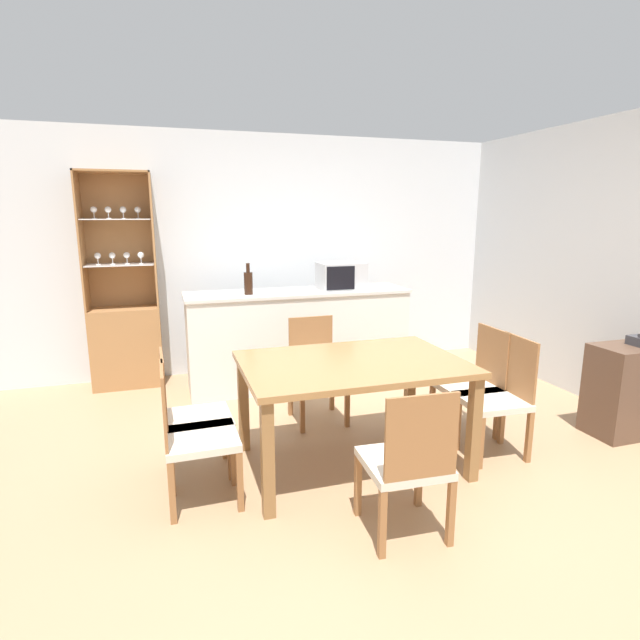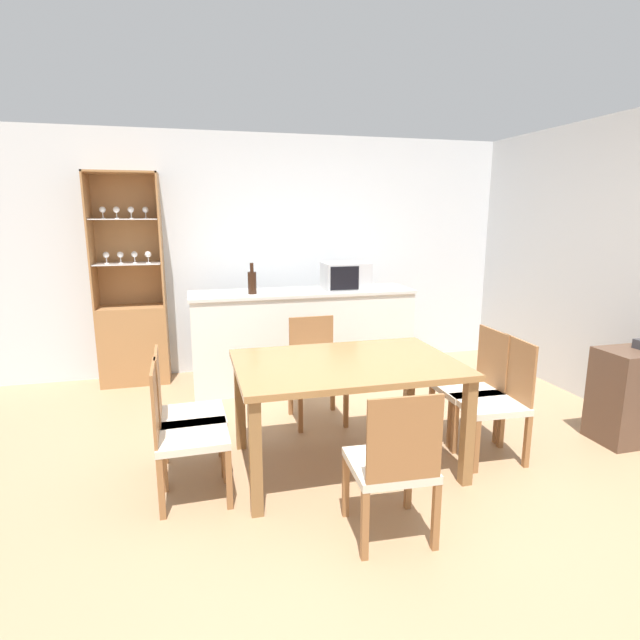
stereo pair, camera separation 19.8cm
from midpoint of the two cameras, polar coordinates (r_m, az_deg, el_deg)
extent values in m
plane|color=#A37F5B|center=(3.49, 5.75, -17.41)|extent=(18.00, 18.00, 0.00)
cube|color=silver|center=(5.60, -3.41, 7.51)|extent=(6.80, 0.06, 2.55)
cube|color=silver|center=(5.07, -0.86, -2.21)|extent=(2.19, 0.54, 0.94)
cube|color=beige|center=(4.97, -0.88, 3.19)|extent=(2.22, 0.57, 0.03)
cube|color=#A37042|center=(5.44, -19.46, -2.65)|extent=(0.67, 0.37, 0.80)
cube|color=#A37042|center=(5.46, -20.09, 8.60)|extent=(0.67, 0.02, 1.31)
cube|color=#A37042|center=(5.33, -23.78, 8.24)|extent=(0.02, 0.37, 1.31)
cube|color=#A37042|center=(5.27, -16.69, 8.71)|extent=(0.02, 0.37, 1.31)
cube|color=#A37042|center=(5.30, -20.78, 15.48)|extent=(0.67, 0.37, 0.02)
cube|color=white|center=(5.30, -20.08, 6.09)|extent=(0.62, 0.33, 0.01)
cube|color=white|center=(5.28, -20.43, 10.76)|extent=(0.62, 0.33, 0.01)
cylinder|color=white|center=(5.32, -22.22, 6.03)|extent=(0.04, 0.04, 0.01)
cylinder|color=white|center=(5.31, -22.24, 6.36)|extent=(0.01, 0.01, 0.06)
sphere|color=white|center=(5.31, -22.29, 6.91)|extent=(0.06, 0.06, 0.06)
cylinder|color=white|center=(5.32, -22.55, 10.69)|extent=(0.04, 0.04, 0.01)
cylinder|color=white|center=(5.32, -22.58, 11.02)|extent=(0.01, 0.01, 0.06)
sphere|color=white|center=(5.32, -22.63, 11.57)|extent=(0.06, 0.06, 0.06)
cylinder|color=white|center=(5.30, -20.81, 6.12)|extent=(0.04, 0.04, 0.01)
cylinder|color=white|center=(5.29, -20.83, 6.45)|extent=(0.01, 0.01, 0.06)
sphere|color=white|center=(5.29, -20.87, 7.00)|extent=(0.06, 0.06, 0.06)
cylinder|color=white|center=(5.26, -21.18, 10.79)|extent=(0.04, 0.04, 0.01)
cylinder|color=white|center=(5.26, -21.21, 11.12)|extent=(0.01, 0.01, 0.06)
sphere|color=white|center=(5.26, -21.25, 11.68)|extent=(0.06, 0.06, 0.06)
cylinder|color=white|center=(5.29, -19.39, 6.21)|extent=(0.04, 0.04, 0.01)
cylinder|color=white|center=(5.28, -19.41, 6.54)|extent=(0.01, 0.01, 0.06)
sphere|color=white|center=(5.28, -19.45, 7.09)|extent=(0.06, 0.06, 0.06)
cylinder|color=white|center=(5.26, -19.72, 10.90)|extent=(0.04, 0.04, 0.01)
cylinder|color=white|center=(5.26, -19.75, 11.23)|extent=(0.01, 0.01, 0.06)
sphere|color=white|center=(5.26, -19.79, 11.79)|extent=(0.06, 0.06, 0.06)
cylinder|color=white|center=(5.25, -17.98, 6.26)|extent=(0.04, 0.04, 0.01)
cylinder|color=white|center=(5.24, -18.01, 6.60)|extent=(0.01, 0.01, 0.06)
sphere|color=white|center=(5.24, -18.04, 7.16)|extent=(0.06, 0.06, 0.06)
cylinder|color=white|center=(5.30, -18.25, 11.00)|extent=(0.04, 0.04, 0.01)
cylinder|color=white|center=(5.30, -18.27, 11.33)|extent=(0.01, 0.01, 0.06)
sphere|color=white|center=(5.30, -18.31, 11.88)|extent=(0.06, 0.06, 0.06)
cube|color=olive|center=(3.36, 4.69, -5.07)|extent=(1.47, 1.00, 0.04)
cube|color=olive|center=(2.95, -5.42, -15.49)|extent=(0.07, 0.07, 0.71)
cube|color=olive|center=(3.41, 18.17, -12.14)|extent=(0.07, 0.07, 0.71)
cube|color=olive|center=(3.75, -7.63, -9.38)|extent=(0.07, 0.07, 0.71)
cube|color=olive|center=(4.11, 11.54, -7.53)|extent=(0.07, 0.07, 0.71)
cube|color=beige|center=(3.79, 20.23, -9.04)|extent=(0.44, 0.44, 0.05)
cube|color=#936038|center=(3.82, 23.07, -5.27)|extent=(0.04, 0.39, 0.44)
cube|color=#936038|center=(3.63, 18.95, -13.53)|extent=(0.04, 0.04, 0.38)
cube|color=#936038|center=(3.93, 16.11, -11.31)|extent=(0.04, 0.04, 0.38)
cube|color=#936038|center=(3.83, 24.00, -12.58)|extent=(0.04, 0.04, 0.38)
cube|color=#936038|center=(4.11, 20.91, -10.58)|extent=(0.04, 0.04, 0.38)
cube|color=beige|center=(4.02, 17.79, -7.64)|extent=(0.43, 0.43, 0.05)
cube|color=#936038|center=(4.06, 20.45, -4.08)|extent=(0.02, 0.39, 0.44)
cube|color=#936038|center=(3.85, 16.61, -11.82)|extent=(0.04, 0.04, 0.38)
cube|color=#936038|center=(4.16, 13.95, -9.86)|extent=(0.04, 0.04, 0.38)
cube|color=#936038|center=(4.05, 21.36, -10.97)|extent=(0.04, 0.04, 0.38)
cube|color=#936038|center=(4.34, 18.48, -9.19)|extent=(0.04, 0.04, 0.38)
cube|color=beige|center=(3.16, -12.57, -12.83)|extent=(0.43, 0.43, 0.05)
cube|color=#936038|center=(3.07, -16.57, -8.95)|extent=(0.02, 0.39, 0.44)
cube|color=#936038|center=(3.44, -9.31, -14.49)|extent=(0.04, 0.04, 0.38)
cube|color=#936038|center=(3.10, -8.49, -17.57)|extent=(0.04, 0.04, 0.38)
cube|color=#936038|center=(3.43, -15.88, -14.91)|extent=(0.04, 0.04, 0.38)
cube|color=#936038|center=(3.09, -15.88, -18.06)|extent=(0.04, 0.04, 0.38)
cube|color=beige|center=(2.82, 10.02, -16.00)|extent=(0.44, 0.44, 0.05)
cube|color=#936038|center=(2.54, 11.93, -13.21)|extent=(0.39, 0.04, 0.44)
cube|color=#936038|center=(3.02, 4.92, -18.38)|extent=(0.04, 0.04, 0.38)
cube|color=#936038|center=(3.14, 11.93, -17.36)|extent=(0.04, 0.04, 0.38)
cube|color=#936038|center=(2.71, 7.39, -22.30)|extent=(0.04, 0.04, 0.38)
cube|color=#936038|center=(2.84, 15.18, -20.88)|extent=(0.04, 0.04, 0.38)
cube|color=beige|center=(3.44, -12.77, -10.76)|extent=(0.43, 0.43, 0.05)
cube|color=#936038|center=(3.35, -16.43, -7.16)|extent=(0.03, 0.39, 0.44)
cube|color=#936038|center=(3.71, -9.82, -12.44)|extent=(0.04, 0.04, 0.38)
cube|color=#936038|center=(3.37, -9.02, -15.06)|extent=(0.04, 0.04, 0.38)
cube|color=#936038|center=(3.69, -15.85, -12.85)|extent=(0.04, 0.04, 0.38)
cube|color=#936038|center=(3.35, -15.74, -15.54)|extent=(0.04, 0.04, 0.38)
cube|color=beige|center=(4.17, 1.06, -6.36)|extent=(0.42, 0.42, 0.05)
cube|color=#936038|center=(4.29, 0.32, -2.47)|extent=(0.39, 0.02, 0.44)
cube|color=#936038|center=(4.13, 4.37, -9.71)|extent=(0.04, 0.04, 0.38)
cube|color=#936038|center=(4.02, -0.84, -10.26)|extent=(0.04, 0.04, 0.38)
cube|color=#936038|center=(4.46, 2.74, -7.98)|extent=(0.04, 0.04, 0.38)
cube|color=#936038|center=(4.37, -2.08, -8.42)|extent=(0.04, 0.04, 0.38)
cube|color=#B7BABF|center=(5.06, 4.09, 5.03)|extent=(0.45, 0.32, 0.27)
cube|color=black|center=(4.88, 4.01, 4.78)|extent=(0.29, 0.01, 0.23)
cylinder|color=black|center=(4.79, -6.59, 4.23)|extent=(0.08, 0.08, 0.21)
cylinder|color=black|center=(4.77, -6.64, 6.00)|extent=(0.03, 0.03, 0.09)
cube|color=brown|center=(4.59, 33.45, -7.20)|extent=(0.60, 0.36, 0.72)
cube|color=brown|center=(4.58, 33.50, -6.77)|extent=(0.56, 0.32, 0.02)
camera|label=1|loc=(0.10, -88.64, 0.29)|focal=28.00mm
camera|label=2|loc=(0.10, 91.36, -0.29)|focal=28.00mm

